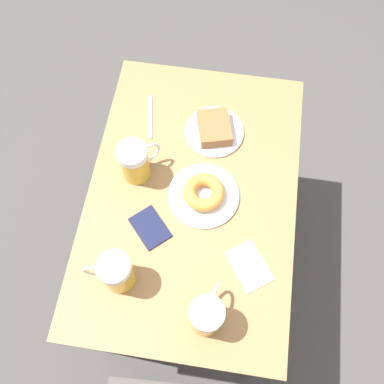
# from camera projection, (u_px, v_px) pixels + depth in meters

# --- Properties ---
(ground_plane) EXTENTS (8.00, 8.00, 0.00)m
(ground_plane) POSITION_uv_depth(u_px,v_px,m) (192.00, 255.00, 2.05)
(ground_plane) COLOR #474442
(table) EXTENTS (0.68, 1.03, 0.72)m
(table) POSITION_uv_depth(u_px,v_px,m) (192.00, 202.00, 1.46)
(table) COLOR #997044
(table) RESTS_ON ground_plane
(plate_with_cake) EXTENTS (0.21, 0.21, 0.05)m
(plate_with_cake) POSITION_uv_depth(u_px,v_px,m) (214.00, 129.00, 1.48)
(plate_with_cake) COLOR silver
(plate_with_cake) RESTS_ON table
(plate_with_donut) EXTENTS (0.23, 0.23, 0.05)m
(plate_with_donut) POSITION_uv_depth(u_px,v_px,m) (204.00, 193.00, 1.38)
(plate_with_donut) COLOR silver
(plate_with_donut) RESTS_ON table
(beer_mug_left) EXTENTS (0.10, 0.15, 0.15)m
(beer_mug_left) POSITION_uv_depth(u_px,v_px,m) (207.00, 315.00, 1.17)
(beer_mug_left) COLOR gold
(beer_mug_left) RESTS_ON table
(beer_mug_center) EXTENTS (0.15, 0.10, 0.15)m
(beer_mug_center) POSITION_uv_depth(u_px,v_px,m) (116.00, 272.00, 1.22)
(beer_mug_center) COLOR gold
(beer_mug_center) RESTS_ON table
(beer_mug_right) EXTENTS (0.12, 0.12, 0.15)m
(beer_mug_right) POSITION_uv_depth(u_px,v_px,m) (135.00, 162.00, 1.36)
(beer_mug_right) COLOR gold
(beer_mug_right) RESTS_ON table
(napkin_folded) EXTENTS (0.16, 0.17, 0.00)m
(napkin_folded) POSITION_uv_depth(u_px,v_px,m) (249.00, 266.00, 1.30)
(napkin_folded) COLOR white
(napkin_folded) RESTS_ON table
(fork) EXTENTS (0.05, 0.18, 0.00)m
(fork) POSITION_uv_depth(u_px,v_px,m) (150.00, 116.00, 1.52)
(fork) COLOR silver
(fork) RESTS_ON table
(passport_near_edge) EXTENTS (0.15, 0.15, 0.01)m
(passport_near_edge) POSITION_uv_depth(u_px,v_px,m) (150.00, 228.00, 1.35)
(passport_near_edge) COLOR #141938
(passport_near_edge) RESTS_ON table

